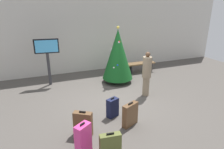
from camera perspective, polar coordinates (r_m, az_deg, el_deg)
ground_plane at (r=7.07m, az=0.30°, el=-7.73°), size 16.00×16.00×0.00m
back_wall at (r=9.99m, az=-7.95°, el=11.07°), size 16.00×0.20×3.59m
holiday_tree at (r=8.39m, az=1.68°, el=5.86°), size 1.31×1.31×2.44m
flight_info_kiosk at (r=8.49m, az=-18.28°, el=6.01°), size 0.98×0.20×1.96m
waiting_bench at (r=10.06m, az=8.16°, el=2.74°), size 1.52×0.44×0.48m
traveller_0 at (r=7.29m, az=10.03°, el=0.38°), size 0.43×0.43×1.67m
suitcase_0 at (r=5.31m, az=-8.39°, el=-13.95°), size 0.50×0.41×0.70m
suitcase_1 at (r=4.67m, az=-8.33°, el=-18.28°), size 0.42×0.37×0.83m
suitcase_2 at (r=5.66m, az=5.29°, el=-11.49°), size 0.54×0.36×0.71m
suitcase_3 at (r=6.05m, az=0.16°, el=-9.60°), size 0.40×0.33×0.63m
suitcase_4 at (r=4.76m, az=-0.49°, el=-19.42°), size 0.51×0.22×0.54m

